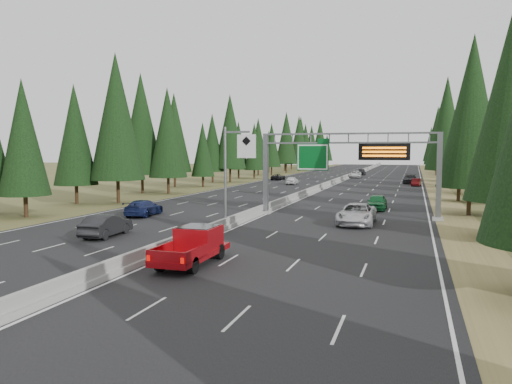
% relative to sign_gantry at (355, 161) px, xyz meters
% --- Properties ---
extents(road, '(32.00, 260.00, 0.08)m').
position_rel_sign_gantry_xyz_m(road, '(-8.92, 45.12, -5.23)').
color(road, black).
rests_on(road, ground).
extents(shoulder_right, '(3.60, 260.00, 0.06)m').
position_rel_sign_gantry_xyz_m(shoulder_right, '(8.88, 45.12, -5.24)').
color(shoulder_right, olive).
rests_on(shoulder_right, ground).
extents(shoulder_left, '(3.60, 260.00, 0.06)m').
position_rel_sign_gantry_xyz_m(shoulder_left, '(-26.72, 45.12, -5.24)').
color(shoulder_left, '#505025').
rests_on(shoulder_left, ground).
extents(median_barrier, '(0.70, 260.00, 0.85)m').
position_rel_sign_gantry_xyz_m(median_barrier, '(-8.92, 45.12, -4.85)').
color(median_barrier, gray).
rests_on(median_barrier, road).
extents(sign_gantry, '(16.75, 0.98, 7.80)m').
position_rel_sign_gantry_xyz_m(sign_gantry, '(0.00, 0.00, 0.00)').
color(sign_gantry, slate).
rests_on(sign_gantry, road).
extents(hov_sign_pole, '(2.80, 0.50, 8.00)m').
position_rel_sign_gantry_xyz_m(hov_sign_pole, '(-8.33, -9.92, -0.54)').
color(hov_sign_pole, slate).
rests_on(hov_sign_pole, road).
extents(tree_row_right, '(12.20, 242.19, 18.56)m').
position_rel_sign_gantry_xyz_m(tree_row_right, '(13.00, 42.64, 3.98)').
color(tree_row_right, black).
rests_on(tree_row_right, ground).
extents(tree_row_left, '(12.06, 244.26, 18.23)m').
position_rel_sign_gantry_xyz_m(tree_row_left, '(-30.97, 36.55, 3.65)').
color(tree_row_left, black).
rests_on(tree_row_left, ground).
extents(silver_minivan, '(2.94, 6.30, 1.74)m').
position_rel_sign_gantry_xyz_m(silver_minivan, '(0.70, -4.36, -4.32)').
color(silver_minivan, silver).
rests_on(silver_minivan, road).
extents(red_pickup, '(2.16, 6.05, 1.97)m').
position_rel_sign_gantry_xyz_m(red_pickup, '(-6.20, -21.50, -4.10)').
color(red_pickup, black).
rests_on(red_pickup, road).
extents(car_ahead_green, '(1.94, 4.75, 1.61)m').
position_rel_sign_gantry_xyz_m(car_ahead_green, '(1.57, 6.61, -4.38)').
color(car_ahead_green, '#155C2B').
rests_on(car_ahead_green, road).
extents(car_ahead_dkred, '(1.83, 4.18, 1.33)m').
position_rel_sign_gantry_xyz_m(car_ahead_dkred, '(5.58, 44.13, -4.52)').
color(car_ahead_dkred, '#500B0D').
rests_on(car_ahead_dkred, road).
extents(car_ahead_dkgrey, '(2.63, 5.82, 1.65)m').
position_rel_sign_gantry_xyz_m(car_ahead_dkgrey, '(4.44, 50.99, -4.36)').
color(car_ahead_dkgrey, black).
rests_on(car_ahead_dkgrey, road).
extents(car_ahead_white, '(2.81, 5.64, 1.53)m').
position_rel_sign_gantry_xyz_m(car_ahead_white, '(-7.42, 67.07, -4.42)').
color(car_ahead_white, silver).
rests_on(car_ahead_white, road).
extents(car_ahead_far, '(2.19, 4.89, 1.63)m').
position_rel_sign_gantry_xyz_m(car_ahead_far, '(-7.42, 80.49, -4.37)').
color(car_ahead_far, black).
rests_on(car_ahead_far, road).
extents(car_onc_near, '(2.03, 4.98, 1.61)m').
position_rel_sign_gantry_xyz_m(car_onc_near, '(-15.85, -15.73, -4.39)').
color(car_onc_near, black).
rests_on(car_onc_near, road).
extents(car_onc_blue, '(2.62, 5.42, 1.52)m').
position_rel_sign_gantry_xyz_m(car_onc_blue, '(-19.15, -4.87, -4.43)').
color(car_onc_blue, '#16204F').
rests_on(car_onc_blue, road).
extents(car_onc_white, '(1.83, 4.37, 1.48)m').
position_rel_sign_gantry_xyz_m(car_onc_white, '(-15.90, 41.63, -4.45)').
color(car_onc_white, silver).
rests_on(car_onc_white, road).
extents(car_onc_far, '(2.31, 4.65, 1.27)m').
position_rel_sign_gantry_xyz_m(car_onc_far, '(-21.83, 53.92, -4.55)').
color(car_onc_far, black).
rests_on(car_onc_far, road).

